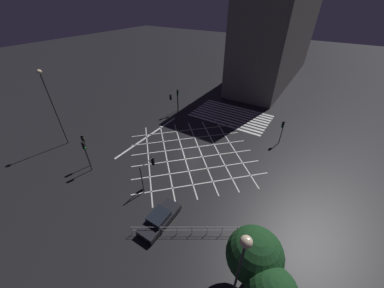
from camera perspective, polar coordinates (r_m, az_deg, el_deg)
name	(u,v)px	position (r m, az deg, el deg)	size (l,w,h in m)	color
ground_plane	(192,153)	(28.63, 0.00, -2.32)	(200.00, 200.00, 0.00)	black
road_markings	(218,126)	(34.84, 6.91, 4.91)	(19.47, 26.21, 0.01)	silver
office_building	(281,27)	(57.37, 22.58, 26.78)	(10.06, 35.49, 22.52)	slate
traffic_light_ne_main	(85,150)	(26.90, -26.54, -1.52)	(0.39, 0.36, 4.19)	#2D2D30
traffic_light_ne_cross	(84,144)	(27.77, -26.79, -0.08)	(0.36, 0.39, 4.38)	#2D2D30
traffic_light_se_main	(178,96)	(37.39, -3.84, 12.53)	(0.39, 0.36, 4.29)	#2D2D30
traffic_light_median_north	(148,168)	(22.77, -11.54, -6.25)	(0.36, 2.14, 3.61)	#2D2D30
traffic_light_sw_main	(282,128)	(31.56, 22.92, 4.03)	(0.39, 0.36, 3.54)	#2D2D30
traffic_light_se_cross	(174,98)	(37.37, -4.91, 12.12)	(0.36, 2.34, 3.89)	#2D2D30
street_lamp_east	(241,261)	(12.49, 12.94, -28.22)	(0.60, 0.60, 8.54)	#2D2D30
street_lamp_west	(48,94)	(32.25, -33.93, 10.93)	(0.55, 0.55, 10.31)	#2D2D30
street_tree_near	(254,255)	(15.65, 16.27, -26.51)	(3.60, 3.60, 5.81)	#473323
waiting_car	(160,219)	(20.93, -8.59, -19.06)	(1.74, 4.47, 1.24)	black
pedestrian_railing	(192,229)	(20.00, 0.00, -21.83)	(8.91, 5.70, 1.05)	#B7B7BC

